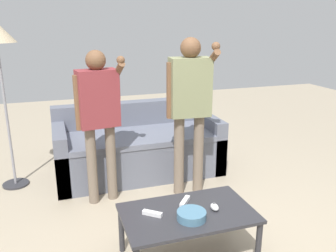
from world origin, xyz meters
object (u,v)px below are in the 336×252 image
Objects in this scene: game_remote_nunchuk at (215,207)px; player_right at (190,99)px; game_remote_wand_far at (185,201)px; couch at (138,148)px; player_left at (99,110)px; snack_bowl at (192,215)px; coffee_table at (188,218)px; game_remote_wand_near at (152,213)px.

game_remote_nunchuk is 0.05× the size of player_right.
player_right reaches higher than game_remote_wand_far.
player_left is at bearing -130.53° from couch.
couch is 1.78m from game_remote_nunchuk.
snack_bowl is at bearing -110.68° from player_right.
couch is at bearing 88.80° from coffee_table.
coffee_table is 11.08× the size of game_remote_nunchuk.
game_remote_wand_far is at bearing -113.35° from player_right.
snack_bowl is at bearing -96.65° from coffee_table.
player_right is (0.43, 1.14, 0.58)m from snack_bowl.
game_remote_nunchuk is at bearing -101.57° from player_right.
player_left is 0.90m from player_right.
couch is 1.73m from game_remote_wand_near.
couch is 1.96× the size of coffee_table.
game_remote_wand_far is (0.02, 0.13, 0.06)m from coffee_table.
snack_bowl is 1.54× the size of game_remote_wand_near.
game_remote_nunchuk is (0.16, -1.77, 0.13)m from couch.
coffee_table is 0.21m from game_remote_nunchuk.
coffee_table is 1.37m from player_left.
snack_bowl is at bearing -163.27° from game_remote_nunchuk.
game_remote_nunchuk reaches higher than game_remote_wand_far.
player_left is at bearing 173.52° from player_right.
game_remote_wand_far is (-0.17, 0.16, -0.01)m from game_remote_nunchuk.
player_right is at bearing -6.48° from player_left.
game_remote_wand_far is at bearing 17.72° from game_remote_wand_near.
couch is 1.26× the size of player_left.
player_right is at bearing 55.85° from game_remote_wand_near.
game_remote_wand_near is (0.21, -1.10, -0.53)m from player_left.
player_left is at bearing 119.59° from game_remote_nunchuk.
snack_bowl is 1.35m from player_right.
game_remote_wand_near reaches higher than coffee_table.
player_left reaches higher than coffee_table.
game_remote_wand_far is (0.29, 0.09, -0.00)m from game_remote_wand_near.
snack_bowl is at bearing -69.70° from player_left.
player_right is 11.22× the size of game_remote_wand_far.
game_remote_wand_far is (-0.01, -1.61, 0.13)m from couch.
player_left reaches higher than game_remote_wand_near.
player_right is at bearing 78.43° from game_remote_nunchuk.
coffee_table is at bearing -67.59° from player_left.
coffee_table is 0.27m from game_remote_wand_near.
player_right is at bearing 69.32° from snack_bowl.
game_remote_nunchuk is at bearing -60.41° from player_left.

